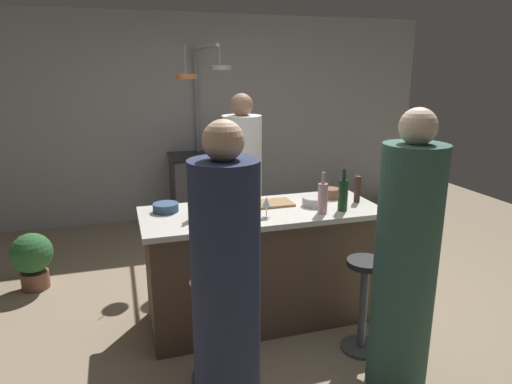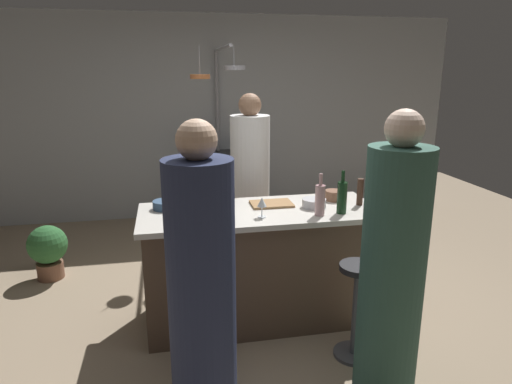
{
  "view_description": "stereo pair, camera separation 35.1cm",
  "coord_description": "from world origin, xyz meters",
  "px_view_note": "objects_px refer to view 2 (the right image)",
  "views": [
    {
      "loc": [
        -1.0,
        -3.09,
        1.92
      ],
      "look_at": [
        0.0,
        0.15,
        1.0
      ],
      "focal_mm": 31.73,
      "sensor_mm": 36.0,
      "label": 1
    },
    {
      "loc": [
        -0.66,
        -3.17,
        1.92
      ],
      "look_at": [
        0.0,
        0.15,
        1.0
      ],
      "focal_mm": 31.73,
      "sensor_mm": 36.0,
      "label": 2
    }
  ],
  "objects_px": {
    "bar_stool_left": "(198,323)",
    "wine_bottle_rose": "(320,199)",
    "wine_bottle_dark": "(229,188)",
    "pepper_mill": "(360,192)",
    "chef": "(250,193)",
    "wine_bottle_red": "(342,197)",
    "stove_range": "(221,188)",
    "cutting_board": "(272,204)",
    "wine_bottle_green": "(194,199)",
    "wine_bottle_amber": "(216,188)",
    "wine_glass_by_chef": "(202,195)",
    "wine_glass_near_right_guest": "(262,203)",
    "mixing_bowl_steel": "(314,203)",
    "guest_right": "(392,273)",
    "mixing_bowl_blue": "(165,205)",
    "mixing_bowl_wooden": "(334,195)",
    "potted_plant": "(48,249)",
    "guest_left": "(202,293)",
    "bar_stool_right": "(357,306)"
  },
  "relations": [
    {
      "from": "stove_range",
      "to": "wine_bottle_green",
      "type": "bearing_deg",
      "value": -101.14
    },
    {
      "from": "chef",
      "to": "cutting_board",
      "type": "height_order",
      "value": "chef"
    },
    {
      "from": "stove_range",
      "to": "wine_bottle_red",
      "type": "xyz_separation_m",
      "value": [
        0.57,
        -2.64,
        0.58
      ]
    },
    {
      "from": "wine_bottle_red",
      "to": "mixing_bowl_steel",
      "type": "distance_m",
      "value": 0.25
    },
    {
      "from": "wine_bottle_dark",
      "to": "mixing_bowl_steel",
      "type": "distance_m",
      "value": 0.67
    },
    {
      "from": "wine_bottle_rose",
      "to": "wine_bottle_amber",
      "type": "relative_size",
      "value": 0.97
    },
    {
      "from": "cutting_board",
      "to": "pepper_mill",
      "type": "relative_size",
      "value": 1.52
    },
    {
      "from": "wine_bottle_rose",
      "to": "wine_bottle_amber",
      "type": "height_order",
      "value": "wine_bottle_amber"
    },
    {
      "from": "guest_right",
      "to": "wine_glass_near_right_guest",
      "type": "bearing_deg",
      "value": 124.91
    },
    {
      "from": "potted_plant",
      "to": "wine_bottle_rose",
      "type": "bearing_deg",
      "value": -30.28
    },
    {
      "from": "bar_stool_right",
      "to": "cutting_board",
      "type": "distance_m",
      "value": 1.0
    },
    {
      "from": "pepper_mill",
      "to": "mixing_bowl_steel",
      "type": "xyz_separation_m",
      "value": [
        -0.37,
        0.01,
        -0.07
      ]
    },
    {
      "from": "mixing_bowl_wooden",
      "to": "mixing_bowl_blue",
      "type": "distance_m",
      "value": 1.33
    },
    {
      "from": "wine_bottle_green",
      "to": "mixing_bowl_blue",
      "type": "relative_size",
      "value": 1.65
    },
    {
      "from": "mixing_bowl_steel",
      "to": "bar_stool_left",
      "type": "bearing_deg",
      "value": -147.31
    },
    {
      "from": "potted_plant",
      "to": "mixing_bowl_steel",
      "type": "height_order",
      "value": "mixing_bowl_steel"
    },
    {
      "from": "stove_range",
      "to": "guest_left",
      "type": "relative_size",
      "value": 0.52
    },
    {
      "from": "bar_stool_left",
      "to": "guest_left",
      "type": "bearing_deg",
      "value": -89.41
    },
    {
      "from": "mixing_bowl_wooden",
      "to": "wine_bottle_green",
      "type": "bearing_deg",
      "value": -171.56
    },
    {
      "from": "wine_bottle_amber",
      "to": "mixing_bowl_steel",
      "type": "height_order",
      "value": "wine_bottle_amber"
    },
    {
      "from": "chef",
      "to": "wine_bottle_amber",
      "type": "bearing_deg",
      "value": -122.15
    },
    {
      "from": "wine_bottle_red",
      "to": "wine_glass_near_right_guest",
      "type": "relative_size",
      "value": 2.18
    },
    {
      "from": "potted_plant",
      "to": "wine_glass_by_chef",
      "type": "bearing_deg",
      "value": -34.55
    },
    {
      "from": "stove_range",
      "to": "pepper_mill",
      "type": "xyz_separation_m",
      "value": [
        0.79,
        -2.47,
        0.56
      ]
    },
    {
      "from": "cutting_board",
      "to": "mixing_bowl_wooden",
      "type": "distance_m",
      "value": 0.52
    },
    {
      "from": "cutting_board",
      "to": "wine_glass_near_right_guest",
      "type": "relative_size",
      "value": 2.19
    },
    {
      "from": "mixing_bowl_steel",
      "to": "mixing_bowl_blue",
      "type": "height_order",
      "value": "mixing_bowl_steel"
    },
    {
      "from": "guest_right",
      "to": "potted_plant",
      "type": "xyz_separation_m",
      "value": [
        -2.37,
        2.09,
        -0.5
      ]
    },
    {
      "from": "pepper_mill",
      "to": "wine_glass_by_chef",
      "type": "xyz_separation_m",
      "value": [
        -1.21,
        0.15,
        0.0
      ]
    },
    {
      "from": "wine_bottle_dark",
      "to": "pepper_mill",
      "type": "bearing_deg",
      "value": -14.49
    },
    {
      "from": "guest_right",
      "to": "mixing_bowl_blue",
      "type": "height_order",
      "value": "guest_right"
    },
    {
      "from": "bar_stool_right",
      "to": "bar_stool_left",
      "type": "height_order",
      "value": "same"
    },
    {
      "from": "cutting_board",
      "to": "pepper_mill",
      "type": "distance_m",
      "value": 0.69
    },
    {
      "from": "bar_stool_left",
      "to": "wine_bottle_dark",
      "type": "height_order",
      "value": "wine_bottle_dark"
    },
    {
      "from": "bar_stool_left",
      "to": "pepper_mill",
      "type": "xyz_separation_m",
      "value": [
        1.31,
        0.6,
        0.63
      ]
    },
    {
      "from": "stove_range",
      "to": "guest_right",
      "type": "xyz_separation_m",
      "value": [
        0.56,
        -3.46,
        0.35
      ]
    },
    {
      "from": "bar_stool_right",
      "to": "bar_stool_left",
      "type": "xyz_separation_m",
      "value": [
        -1.06,
        0.0,
        0.0
      ]
    },
    {
      "from": "guest_left",
      "to": "mixing_bowl_blue",
      "type": "bearing_deg",
      "value": 98.43
    },
    {
      "from": "wine_bottle_green",
      "to": "wine_glass_near_right_guest",
      "type": "xyz_separation_m",
      "value": [
        0.47,
        -0.15,
        -0.02
      ]
    },
    {
      "from": "bar_stool_left",
      "to": "potted_plant",
      "type": "relative_size",
      "value": 1.31
    },
    {
      "from": "wine_bottle_amber",
      "to": "wine_glass_by_chef",
      "type": "bearing_deg",
      "value": -135.35
    },
    {
      "from": "wine_glass_near_right_guest",
      "to": "bar_stool_left",
      "type": "bearing_deg",
      "value": -138.36
    },
    {
      "from": "wine_bottle_dark",
      "to": "mixing_bowl_steel",
      "type": "bearing_deg",
      "value": -21.63
    },
    {
      "from": "stove_range",
      "to": "wine_glass_by_chef",
      "type": "bearing_deg",
      "value": -100.35
    },
    {
      "from": "bar_stool_left",
      "to": "wine_bottle_rose",
      "type": "distance_m",
      "value": 1.2
    },
    {
      "from": "mixing_bowl_wooden",
      "to": "bar_stool_right",
      "type": "bearing_deg",
      "value": -97.42
    },
    {
      "from": "chef",
      "to": "mixing_bowl_blue",
      "type": "bearing_deg",
      "value": -138.17
    },
    {
      "from": "bar_stool_left",
      "to": "wine_glass_by_chef",
      "type": "height_order",
      "value": "wine_glass_by_chef"
    },
    {
      "from": "chef",
      "to": "wine_bottle_red",
      "type": "relative_size",
      "value": 5.39
    },
    {
      "from": "chef",
      "to": "pepper_mill",
      "type": "xyz_separation_m",
      "value": [
        0.7,
        -0.89,
        0.21
      ]
    }
  ]
}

